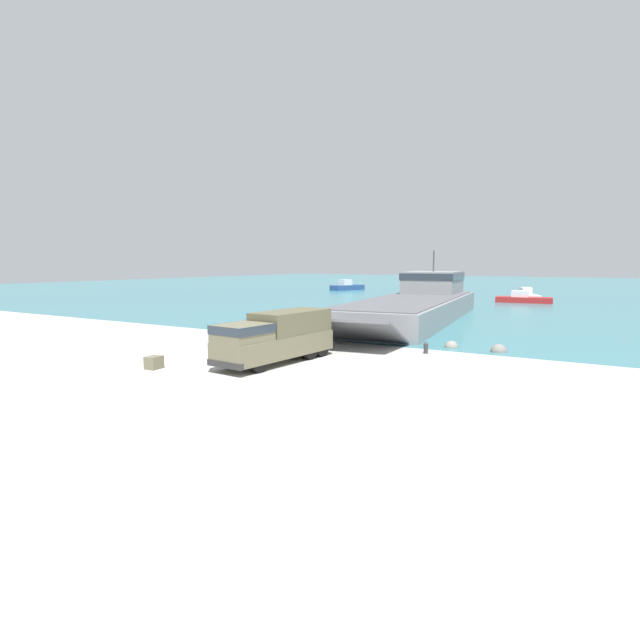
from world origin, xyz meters
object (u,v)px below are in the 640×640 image
object	(u,v)px
soldier_on_ramp	(216,343)
landing_craft	(417,302)
moored_boat_b	(523,299)
mooring_bollard	(426,347)
cargo_crate	(154,362)
moored_boat_c	(347,287)
moored_boat_a	(526,296)
military_truck	(276,336)

from	to	relation	value
soldier_on_ramp	landing_craft	bearing A→B (deg)	-42.10
moored_boat_b	mooring_bollard	size ratio (longest dim) A/B	10.64
soldier_on_ramp	mooring_bollard	size ratio (longest dim) A/B	2.47
cargo_crate	moored_boat_b	bearing A→B (deg)	79.92
cargo_crate	mooring_bollard	bearing A→B (deg)	46.57
moored_boat_b	cargo_crate	distance (m)	57.34
moored_boat_c	cargo_crate	size ratio (longest dim) A/B	9.71
landing_craft	moored_boat_a	bearing A→B (deg)	73.57
military_truck	cargo_crate	distance (m)	6.61
mooring_bollard	cargo_crate	size ratio (longest dim) A/B	0.88
cargo_crate	soldier_on_ramp	bearing A→B (deg)	65.70
landing_craft	soldier_on_ramp	xyz separation A→B (m)	(-2.24, -27.26, -0.60)
moored_boat_a	moored_boat_b	size ratio (longest dim) A/B	0.99
military_truck	cargo_crate	xyz separation A→B (m)	(-4.62, -4.58, -1.16)
landing_craft	moored_boat_b	world-z (taller)	landing_craft
soldier_on_ramp	moored_boat_b	bearing A→B (deg)	-46.57
landing_craft	moored_boat_b	bearing A→B (deg)	70.01
landing_craft	mooring_bollard	size ratio (longest dim) A/B	49.15
moored_boat_c	military_truck	bearing A→B (deg)	-46.13
landing_craft	moored_boat_c	xyz separation A→B (m)	(-29.52, 41.89, -0.90)
moored_boat_a	moored_boat_c	xyz separation A→B (m)	(-35.33, 9.53, 0.10)
moored_boat_c	cargo_crate	xyz separation A→B (m)	(25.83, -72.36, -0.37)
soldier_on_ramp	moored_boat_b	distance (m)	53.93
landing_craft	cargo_crate	distance (m)	30.73
moored_boat_b	cargo_crate	size ratio (longest dim) A/B	9.37
moored_boat_a	cargo_crate	xyz separation A→B (m)	(-9.50, -62.84, -0.27)
landing_craft	cargo_crate	world-z (taller)	landing_craft
mooring_bollard	landing_craft	bearing A→B (deg)	110.98
military_truck	moored_boat_b	size ratio (longest dim) A/B	1.07
moored_boat_a	moored_boat_b	bearing A→B (deg)	69.12
mooring_bollard	moored_boat_c	bearing A→B (deg)	121.17
moored_boat_a	moored_boat_c	distance (m)	36.59
military_truck	moored_boat_a	bearing A→B (deg)	-179.15
military_truck	mooring_bollard	world-z (taller)	military_truck
mooring_bollard	military_truck	bearing A→B (deg)	-132.17
landing_craft	mooring_bollard	world-z (taller)	landing_craft
military_truck	moored_boat_b	distance (m)	52.17
moored_boat_a	cargo_crate	size ratio (longest dim) A/B	9.29
moored_boat_c	cargo_crate	world-z (taller)	moored_boat_c
military_truck	moored_boat_c	distance (m)	74.31
landing_craft	moored_boat_c	distance (m)	51.25
soldier_on_ramp	moored_boat_c	world-z (taller)	moored_boat_c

